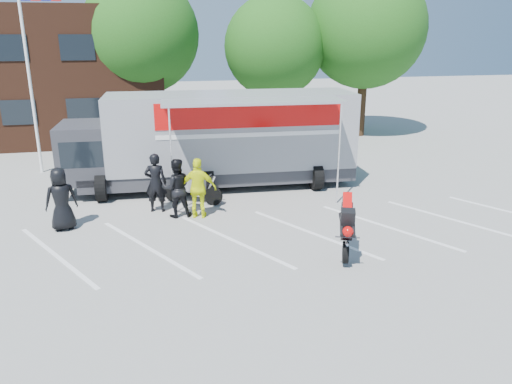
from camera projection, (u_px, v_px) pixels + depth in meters
name	position (u px, v px, depth m)	size (l,w,h in m)	color
ground	(232.00, 255.00, 13.34)	(100.00, 100.00, 0.00)	gray
parking_bay_lines	(226.00, 241.00, 14.27)	(18.00, 5.00, 0.01)	white
flagpole	(32.00, 49.00, 19.80)	(1.61, 0.12, 8.00)	white
tree_left	(141.00, 35.00, 26.10)	(6.12, 6.12, 8.64)	#382314
tree_mid	(275.00, 47.00, 26.80)	(5.44, 5.44, 7.68)	#382314
tree_right	(366.00, 29.00, 27.08)	(6.46, 6.46, 9.12)	#382314
transporter_truck	(220.00, 186.00, 19.36)	(11.17, 5.38, 3.55)	gray
parked_motorcycle	(194.00, 203.00, 17.42)	(0.72, 2.15, 1.13)	#B5B5BA
stunt_bike_rider	(344.00, 255.00, 13.39)	(0.77, 1.63, 1.91)	black
spectator_leather_a	(61.00, 199.00, 14.83)	(0.94, 0.61, 1.92)	black
spectator_leather_b	(156.00, 183.00, 16.35)	(0.72, 0.47, 1.98)	black
spectator_leather_c	(176.00, 188.00, 15.90)	(0.93, 0.72, 1.91)	black
spectator_hivis	(199.00, 188.00, 15.81)	(1.14, 0.48, 1.95)	#F1FF0D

